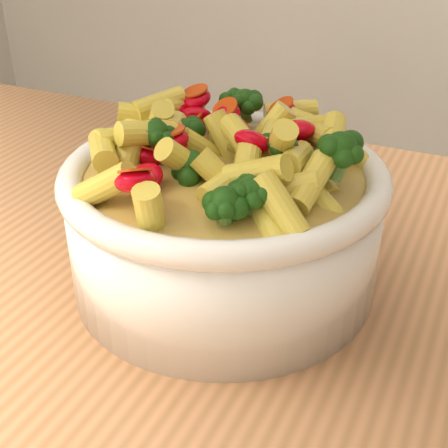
% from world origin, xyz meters
% --- Properties ---
extents(table, '(1.20, 0.80, 0.90)m').
position_xyz_m(table, '(0.00, 0.00, 0.80)').
color(table, '#B97C4F').
rests_on(table, ground).
extents(serving_bowl, '(0.24, 0.24, 0.11)m').
position_xyz_m(serving_bowl, '(0.05, 0.07, 0.95)').
color(serving_bowl, white).
rests_on(serving_bowl, table).
extents(pasta_salad, '(0.19, 0.19, 0.04)m').
position_xyz_m(pasta_salad, '(0.05, 0.07, 1.02)').
color(pasta_salad, '#E4CD48').
rests_on(pasta_salad, serving_bowl).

